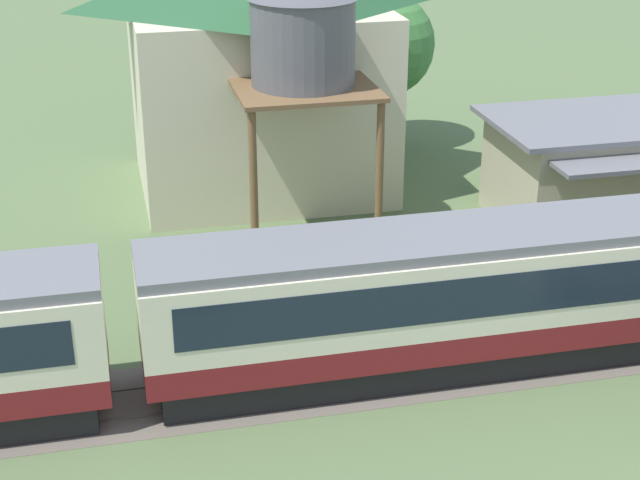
{
  "coord_description": "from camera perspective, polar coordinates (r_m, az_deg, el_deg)",
  "views": [
    {
      "loc": [
        -8.58,
        -22.95,
        14.78
      ],
      "look_at": [
        -2.12,
        4.77,
        2.15
      ],
      "focal_mm": 55.0,
      "sensor_mm": 36.0,
      "label": 1
    }
  ],
  "objects": [
    {
      "name": "station_house_dark_green_roof",
      "position": [
        40.4,
        -3.6,
        10.35
      ],
      "size": [
        10.75,
        9.1,
        10.32
      ],
      "color": "beige",
      "rests_on": "ground_plane"
    },
    {
      "name": "passenger_train",
      "position": [
        28.17,
        10.18,
        -2.73
      ],
      "size": [
        60.31,
        3.1,
        4.18
      ],
      "color": "maroon",
      "rests_on": "ground_plane"
    },
    {
      "name": "water_tower",
      "position": [
        34.7,
        -1.01,
        11.43
      ],
      "size": [
        4.96,
        4.96,
        9.3
      ],
      "color": "brown",
      "rests_on": "ground_plane"
    },
    {
      "name": "railway_track",
      "position": [
        28.1,
        2.34,
        -7.81
      ],
      "size": [
        112.74,
        3.6,
        0.04
      ],
      "color": "#665B51",
      "rests_on": "ground_plane"
    },
    {
      "name": "yard_tree_0",
      "position": [
        46.0,
        3.64,
        11.28
      ],
      "size": [
        4.85,
        4.85,
        7.18
      ],
      "color": "brown",
      "rests_on": "ground_plane"
    },
    {
      "name": "ground_plane",
      "position": [
        28.61,
        6.36,
        -7.34
      ],
      "size": [
        600.0,
        600.0,
        0.0
      ],
      "primitive_type": "plane",
      "color": "#566B42"
    }
  ]
}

